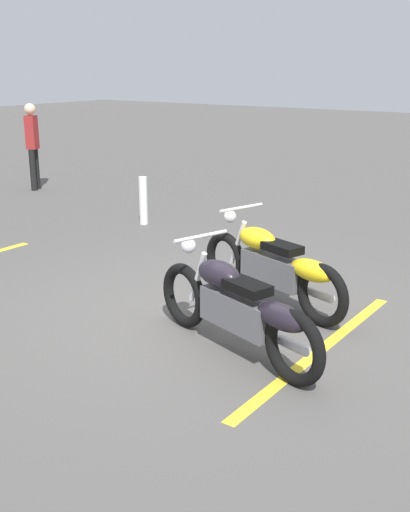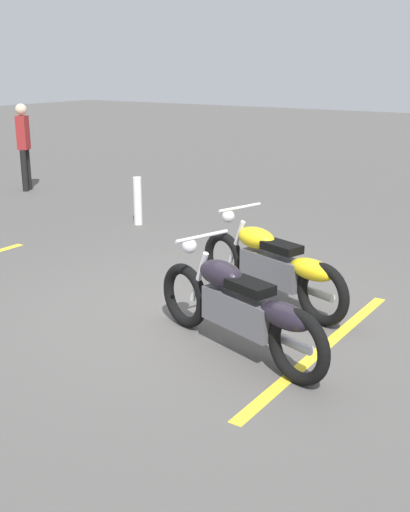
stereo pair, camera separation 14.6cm
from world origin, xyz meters
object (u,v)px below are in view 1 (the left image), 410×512
motorcycle_bright_foreground (274,266)px  bollard_post (143,201)px  bystander_secondary (32,142)px  motorcycle_dark_foreground (238,308)px

motorcycle_bright_foreground → bollard_post: bearing=-12.1°
motorcycle_bright_foreground → bystander_secondary: (7.46, -3.07, 0.55)m
bystander_secondary → motorcycle_bright_foreground: bearing=-48.3°
motorcycle_dark_foreground → bollard_post: 5.15m
motorcycle_dark_foreground → bystander_secondary: bystander_secondary is taller
bollard_post → motorcycle_bright_foreground: bearing=150.3°
bystander_secondary → bollard_post: bearing=-40.7°
motorcycle_dark_foreground → bollard_post: motorcycle_dark_foreground is taller
motorcycle_bright_foreground → motorcycle_dark_foreground: same height
motorcycle_dark_foreground → bollard_post: bearing=-22.7°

